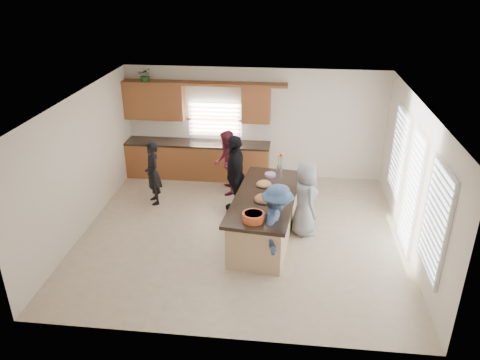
# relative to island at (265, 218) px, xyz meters

# --- Properties ---
(floor) EXTENTS (6.50, 6.50, 0.00)m
(floor) POSITION_rel_island_xyz_m (-0.48, 0.10, -0.45)
(floor) COLOR beige
(floor) RESTS_ON ground
(room_shell) EXTENTS (6.52, 6.02, 2.81)m
(room_shell) POSITION_rel_island_xyz_m (-0.48, 0.10, 1.45)
(room_shell) COLOR silver
(room_shell) RESTS_ON ground
(back_cabinetry) EXTENTS (4.08, 0.66, 2.46)m
(back_cabinetry) POSITION_rel_island_xyz_m (-1.94, 2.83, 0.46)
(back_cabinetry) COLOR brown
(back_cabinetry) RESTS_ON ground
(right_wall_glazing) EXTENTS (0.06, 4.00, 2.25)m
(right_wall_glazing) POSITION_rel_island_xyz_m (2.74, -0.03, 0.89)
(right_wall_glazing) COLOR white
(right_wall_glazing) RESTS_ON ground
(island) EXTENTS (1.44, 2.81, 0.95)m
(island) POSITION_rel_island_xyz_m (0.00, 0.00, 0.00)
(island) COLOR tan
(island) RESTS_ON ground
(platter_front) EXTENTS (0.43, 0.43, 0.17)m
(platter_front) POSITION_rel_island_xyz_m (-0.01, -0.21, 0.53)
(platter_front) COLOR black
(platter_front) RESTS_ON island
(platter_mid) EXTENTS (0.44, 0.44, 0.18)m
(platter_mid) POSITION_rel_island_xyz_m (0.28, 0.22, 0.53)
(platter_mid) COLOR black
(platter_mid) RESTS_ON island
(platter_back) EXTENTS (0.34, 0.34, 0.14)m
(platter_back) POSITION_rel_island_xyz_m (-0.06, 0.45, 0.52)
(platter_back) COLOR black
(platter_back) RESTS_ON island
(salad_bowl) EXTENTS (0.39, 0.39, 0.15)m
(salad_bowl) POSITION_rel_island_xyz_m (-0.15, -1.01, 0.58)
(salad_bowl) COLOR #D95627
(salad_bowl) RESTS_ON island
(clear_cup) EXTENTS (0.08, 0.08, 0.10)m
(clear_cup) POSITION_rel_island_xyz_m (0.23, -0.90, 0.55)
(clear_cup) COLOR white
(clear_cup) RESTS_ON island
(plate_stack) EXTENTS (0.23, 0.23, 0.06)m
(plate_stack) POSITION_rel_island_xyz_m (0.05, 0.94, 0.53)
(plate_stack) COLOR #BE8DCE
(plate_stack) RESTS_ON island
(flower_vase) EXTENTS (0.14, 0.14, 0.42)m
(flower_vase) POSITION_rel_island_xyz_m (0.24, 1.19, 0.72)
(flower_vase) COLOR silver
(flower_vase) RESTS_ON island
(potted_plant) EXTENTS (0.38, 0.34, 0.38)m
(potted_plant) POSITION_rel_island_xyz_m (-3.14, 2.92, 2.14)
(potted_plant) COLOR #306E2C
(potted_plant) RESTS_ON back_cabinetry
(woman_left_back) EXTENTS (0.58, 0.65, 1.49)m
(woman_left_back) POSITION_rel_island_xyz_m (-2.63, 1.25, 0.29)
(woman_left_back) COLOR black
(woman_left_back) RESTS_ON ground
(woman_left_mid) EXTENTS (0.67, 0.82, 1.56)m
(woman_left_mid) POSITION_rel_island_xyz_m (-1.03, 1.94, 0.33)
(woman_left_mid) COLOR maroon
(woman_left_mid) RESTS_ON ground
(woman_left_front) EXTENTS (0.63, 1.12, 1.81)m
(woman_left_front) POSITION_rel_island_xyz_m (-0.72, 1.03, 0.45)
(woman_left_front) COLOR black
(woman_left_front) RESTS_ON ground
(woman_right_back) EXTENTS (0.72, 1.10, 1.59)m
(woman_right_back) POSITION_rel_island_xyz_m (0.26, -0.88, 0.34)
(woman_right_back) COLOR #3C5483
(woman_right_back) RESTS_ON ground
(woman_right_front) EXTENTS (0.72, 0.89, 1.57)m
(woman_right_front) POSITION_rel_island_xyz_m (0.79, 0.27, 0.33)
(woman_right_front) COLOR gray
(woman_right_front) RESTS_ON ground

